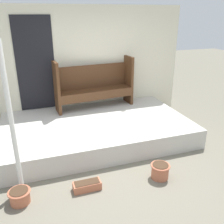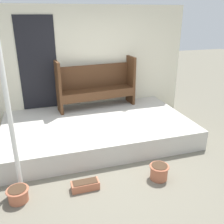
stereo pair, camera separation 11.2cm
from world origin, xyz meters
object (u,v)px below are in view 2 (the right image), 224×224
Objects in this scene: flower_pot_middle at (159,171)px; planter_box_rect at (85,185)px; flower_pot_left at (18,194)px; support_post at (11,122)px; bench at (96,84)px.

flower_pot_middle is 0.76× the size of planter_box_rect.
planter_box_rect is (0.93, -0.03, -0.05)m from flower_pot_left.
planter_box_rect is (-1.15, 0.09, -0.07)m from flower_pot_middle.
support_post reaches higher than flower_pot_left.
support_post reaches higher than planter_box_rect.
flower_pot_middle is (0.38, -2.45, -0.80)m from bench.
planter_box_rect is at bearing -18.29° from support_post.
flower_pot_middle reaches higher than flower_pot_left.
flower_pot_middle is (2.06, -0.39, -0.94)m from support_post.
planter_box_rect is (-0.76, -2.36, -0.87)m from bench.
bench is 4.41× the size of planter_box_rect.
flower_pot_middle reaches higher than planter_box_rect.
bench reaches higher than flower_pot_middle.
flower_pot_left is at bearing -131.15° from bench.
flower_pot_left is 0.75× the size of planter_box_rect.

